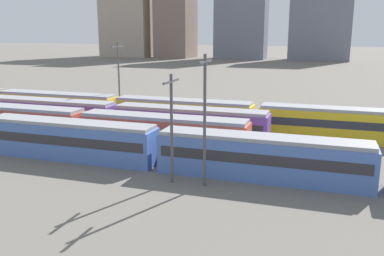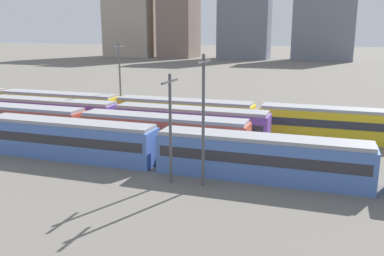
{
  "view_description": "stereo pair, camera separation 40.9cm",
  "coord_description": "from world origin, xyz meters",
  "px_view_note": "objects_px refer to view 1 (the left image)",
  "views": [
    {
      "loc": [
        43.01,
        -34.0,
        12.35
      ],
      "look_at": [
        29.27,
        7.8,
        2.04
      ],
      "focal_mm": 39.26,
      "sensor_mm": 36.0,
      "label": 1
    },
    {
      "loc": [
        43.4,
        -33.87,
        12.35
      ],
      "look_at": [
        29.27,
        7.8,
        2.04
      ],
      "focal_mm": 39.26,
      "sensor_mm": 36.0,
      "label": 2
    }
  ],
  "objects_px": {
    "train_track_2": "(50,114)",
    "catenary_pole_1": "(119,77)",
    "train_track_3": "(183,114)",
    "train_track_1": "(14,121)",
    "catenary_pole_0": "(172,123)",
    "train_track_0": "(159,147)",
    "catenary_pole_2": "(205,115)"
  },
  "relations": [
    {
      "from": "train_track_0",
      "to": "catenary_pole_2",
      "type": "height_order",
      "value": "catenary_pole_2"
    },
    {
      "from": "train_track_0",
      "to": "catenary_pole_1",
      "type": "distance_m",
      "value": 23.44
    },
    {
      "from": "catenary_pole_1",
      "to": "train_track_3",
      "type": "bearing_deg",
      "value": -15.91
    },
    {
      "from": "train_track_2",
      "to": "catenary_pole_2",
      "type": "distance_m",
      "value": 28.4
    },
    {
      "from": "catenary_pole_0",
      "to": "catenary_pole_1",
      "type": "xyz_separation_m",
      "value": [
        -16.25,
        21.88,
        0.88
      ]
    },
    {
      "from": "train_track_2",
      "to": "catenary_pole_2",
      "type": "relative_size",
      "value": 5.27
    },
    {
      "from": "train_track_3",
      "to": "catenary_pole_2",
      "type": "xyz_separation_m",
      "value": [
        8.44,
        -18.75,
        3.95
      ]
    },
    {
      "from": "train_track_3",
      "to": "train_track_0",
      "type": "bearing_deg",
      "value": -78.6
    },
    {
      "from": "train_track_1",
      "to": "train_track_2",
      "type": "relative_size",
      "value": 1.0
    },
    {
      "from": "train_track_2",
      "to": "train_track_3",
      "type": "xyz_separation_m",
      "value": [
        16.2,
        5.2,
        0.0
      ]
    },
    {
      "from": "train_track_2",
      "to": "catenary_pole_1",
      "type": "bearing_deg",
      "value": 55.43
    },
    {
      "from": "train_track_2",
      "to": "train_track_3",
      "type": "distance_m",
      "value": 17.01
    },
    {
      "from": "train_track_0",
      "to": "catenary_pole_2",
      "type": "relative_size",
      "value": 7.05
    },
    {
      "from": "train_track_0",
      "to": "catenary_pole_0",
      "type": "relative_size",
      "value": 8.3
    },
    {
      "from": "train_track_2",
      "to": "catenary_pole_1",
      "type": "distance_m",
      "value": 10.74
    },
    {
      "from": "train_track_0",
      "to": "catenary_pole_0",
      "type": "bearing_deg",
      "value": -51.96
    },
    {
      "from": "train_track_2",
      "to": "catenary_pole_2",
      "type": "xyz_separation_m",
      "value": [
        24.64,
        -13.55,
        3.95
      ]
    },
    {
      "from": "catenary_pole_2",
      "to": "train_track_2",
      "type": "bearing_deg",
      "value": 151.19
    },
    {
      "from": "train_track_0",
      "to": "train_track_1",
      "type": "height_order",
      "value": "same"
    },
    {
      "from": "train_track_1",
      "to": "catenary_pole_2",
      "type": "bearing_deg",
      "value": -17.9
    },
    {
      "from": "train_track_3",
      "to": "catenary_pole_0",
      "type": "height_order",
      "value": "catenary_pole_0"
    },
    {
      "from": "train_track_3",
      "to": "catenary_pole_2",
      "type": "distance_m",
      "value": 20.94
    },
    {
      "from": "catenary_pole_1",
      "to": "train_track_1",
      "type": "bearing_deg",
      "value": -117.16
    },
    {
      "from": "train_track_2",
      "to": "catenary_pole_1",
      "type": "height_order",
      "value": "catenary_pole_1"
    },
    {
      "from": "train_track_1",
      "to": "catenary_pole_0",
      "type": "bearing_deg",
      "value": -20.12
    },
    {
      "from": "catenary_pole_1",
      "to": "catenary_pole_0",
      "type": "bearing_deg",
      "value": -53.4
    },
    {
      "from": "train_track_1",
      "to": "train_track_2",
      "type": "distance_m",
      "value": 5.34
    },
    {
      "from": "train_track_2",
      "to": "catenary_pole_0",
      "type": "height_order",
      "value": "catenary_pole_0"
    },
    {
      "from": "train_track_1",
      "to": "train_track_2",
      "type": "xyz_separation_m",
      "value": [
        1.22,
        5.2,
        0.0
      ]
    },
    {
      "from": "catenary_pole_0",
      "to": "catenary_pole_2",
      "type": "height_order",
      "value": "catenary_pole_2"
    },
    {
      "from": "catenary_pole_1",
      "to": "train_track_0",
      "type": "bearing_deg",
      "value": -53.66
    },
    {
      "from": "train_track_1",
      "to": "train_track_3",
      "type": "height_order",
      "value": "same"
    }
  ]
}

